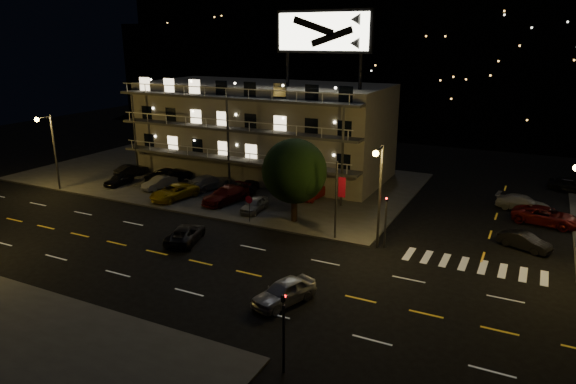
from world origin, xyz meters
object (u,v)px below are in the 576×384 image
at_px(lot_car_7, 209,182).
at_px(road_car_east, 284,292).
at_px(road_car_west, 186,234).
at_px(tree, 294,173).
at_px(lot_car_2, 174,192).
at_px(side_car_0, 524,241).
at_px(lot_car_4, 254,204).

xyz_separation_m(lot_car_7, road_car_east, (17.92, -17.85, -0.15)).
xyz_separation_m(lot_car_7, road_car_west, (6.56, -12.60, -0.25)).
height_order(lot_car_7, road_car_west, lot_car_7).
height_order(tree, road_car_west, tree).
xyz_separation_m(lot_car_2, road_car_west, (7.57, -8.11, -0.22)).
height_order(lot_car_2, side_car_0, lot_car_2).
height_order(lot_car_2, lot_car_7, lot_car_7).
height_order(lot_car_7, road_car_east, lot_car_7).
bearing_deg(lot_car_7, road_car_east, 151.00).
xyz_separation_m(tree, lot_car_2, (-13.29, 0.38, -3.59)).
bearing_deg(tree, road_car_east, -66.49).
distance_m(road_car_east, road_car_west, 12.52).
bearing_deg(road_car_east, lot_car_2, 164.67).
bearing_deg(lot_car_2, lot_car_4, 13.81).
distance_m(lot_car_2, side_car_0, 31.61).
bearing_deg(side_car_0, tree, 120.64).
distance_m(lot_car_4, lot_car_7, 8.91).
bearing_deg(road_car_east, tree, 133.38).
relative_size(road_car_east, road_car_west, 0.95).
bearing_deg(lot_car_7, lot_car_4, 168.26).
bearing_deg(lot_car_7, road_car_west, 133.37).
relative_size(lot_car_7, road_car_east, 1.17).
relative_size(lot_car_4, road_car_east, 0.85).
xyz_separation_m(lot_car_4, lot_car_7, (-7.89, 4.13, 0.11)).
bearing_deg(lot_car_2, road_car_east, -23.70).
relative_size(tree, road_car_west, 1.57).
bearing_deg(road_car_west, lot_car_4, -115.28).
bearing_deg(side_car_0, road_car_west, 135.94).
relative_size(side_car_0, road_car_west, 0.84).
height_order(tree, lot_car_7, tree).
height_order(lot_car_4, lot_car_7, lot_car_7).
distance_m(lot_car_2, lot_car_7, 4.60).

